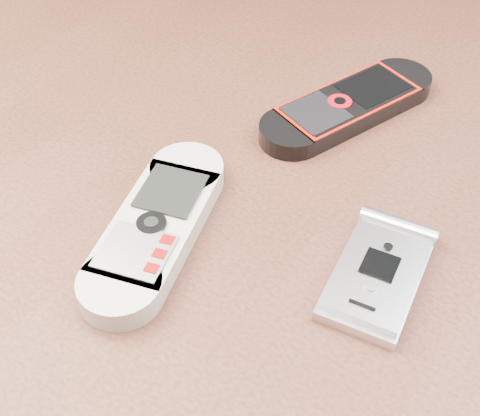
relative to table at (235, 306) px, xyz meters
The scene contains 4 objects.
table is the anchor object (origin of this frame).
nokia_white 0.13m from the table, 125.15° to the right, with size 0.05×0.16×0.02m, color beige.
nokia_black_red 0.19m from the table, 86.55° to the left, with size 0.05×0.17×0.02m, color black.
motorola_razr 0.16m from the table, ahead, with size 0.05×0.10×0.02m, color silver.
Camera 1 is at (0.19, -0.26, 1.08)m, focal length 50.00 mm.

